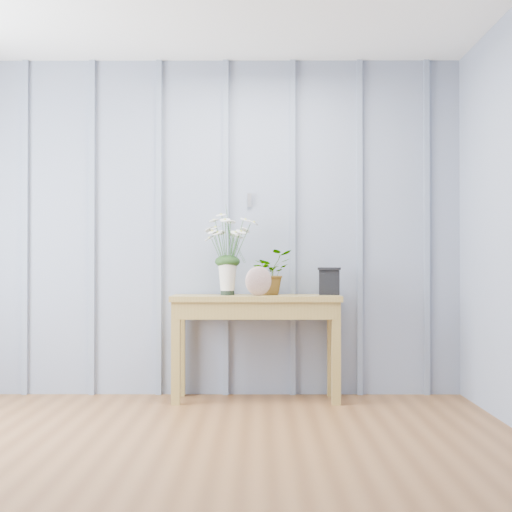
{
  "coord_description": "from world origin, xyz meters",
  "views": [
    {
      "loc": [
        0.5,
        -3.61,
        0.97
      ],
      "look_at": [
        0.48,
        1.94,
        1.03
      ],
      "focal_mm": 55.0,
      "sensor_mm": 36.0,
      "label": 1
    }
  ],
  "objects_px": {
    "sideboard": "(256,311)",
    "daisy_vase": "(227,241)",
    "carved_box": "(329,281)",
    "felt_disc_vessel": "(258,281)"
  },
  "relations": [
    {
      "from": "sideboard",
      "to": "felt_disc_vessel",
      "type": "height_order",
      "value": "felt_disc_vessel"
    },
    {
      "from": "sideboard",
      "to": "daisy_vase",
      "type": "relative_size",
      "value": 1.93
    },
    {
      "from": "felt_disc_vessel",
      "to": "sideboard",
      "type": "bearing_deg",
      "value": 72.89
    },
    {
      "from": "carved_box",
      "to": "sideboard",
      "type": "bearing_deg",
      "value": -173.78
    },
    {
      "from": "daisy_vase",
      "to": "carved_box",
      "type": "height_order",
      "value": "daisy_vase"
    },
    {
      "from": "carved_box",
      "to": "felt_disc_vessel",
      "type": "bearing_deg",
      "value": -163.61
    },
    {
      "from": "daisy_vase",
      "to": "carved_box",
      "type": "xyz_separation_m",
      "value": [
        0.73,
        0.05,
        -0.29
      ]
    },
    {
      "from": "felt_disc_vessel",
      "to": "carved_box",
      "type": "xyz_separation_m",
      "value": [
        0.51,
        0.15,
        -0.0
      ]
    },
    {
      "from": "felt_disc_vessel",
      "to": "carved_box",
      "type": "bearing_deg",
      "value": -11.34
    },
    {
      "from": "daisy_vase",
      "to": "sideboard",
      "type": "bearing_deg",
      "value": -1.39
    }
  ]
}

